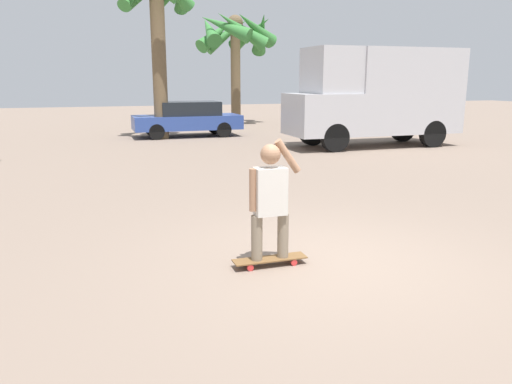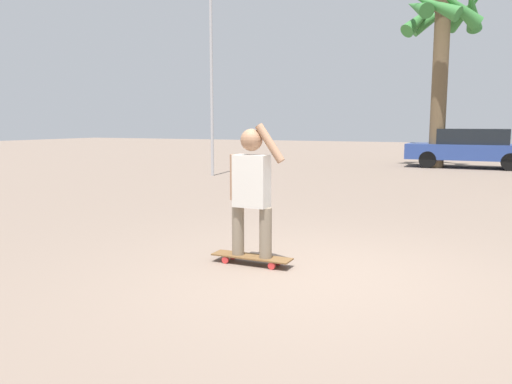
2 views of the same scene
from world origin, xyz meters
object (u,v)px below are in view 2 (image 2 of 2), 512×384
object	(u,v)px
skateboard	(252,257)
flagpole	(214,52)
palm_tree_center_background	(442,31)
parked_car_blue	(470,147)
person_skateboarder	(251,185)

from	to	relation	value
skateboard	flagpole	xyz separation A→B (m)	(-5.21, 8.33, 3.62)
skateboard	palm_tree_center_background	distance (m)	15.03
skateboard	parked_car_blue	world-z (taller)	parked_car_blue
palm_tree_center_background	flagpole	world-z (taller)	flagpole
skateboard	parked_car_blue	distance (m)	14.84
parked_car_blue	flagpole	world-z (taller)	flagpole
parked_car_blue	palm_tree_center_background	bearing A→B (deg)	-157.33
skateboard	parked_car_blue	xyz separation A→B (m)	(1.77, 14.72, 0.66)
parked_car_blue	palm_tree_center_background	xyz separation A→B (m)	(-1.12, -0.47, 4.08)
person_skateboarder	palm_tree_center_background	world-z (taller)	palm_tree_center_background
skateboard	flagpole	world-z (taller)	flagpole
person_skateboarder	skateboard	bearing A→B (deg)	-0.00
parked_car_blue	flagpole	size ratio (longest dim) A/B	0.67
skateboard	palm_tree_center_background	bearing A→B (deg)	87.38
parked_car_blue	flagpole	distance (m)	9.91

